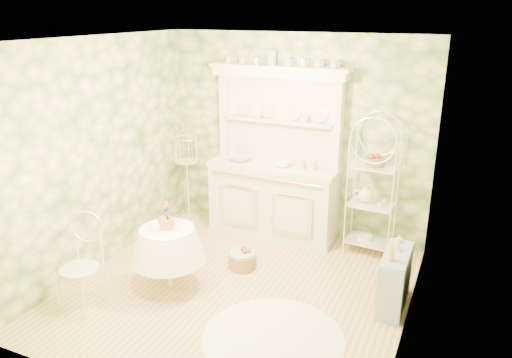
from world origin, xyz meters
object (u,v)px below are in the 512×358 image
at_px(bakers_rack, 373,186).
at_px(floor_basket, 243,260).
at_px(kitchen_dresser, 274,155).
at_px(birdcage_stand, 187,177).
at_px(side_shelf, 395,281).
at_px(round_table, 169,261).
at_px(cafe_chair, 80,273).

xyz_separation_m(bakers_rack, floor_basket, (-1.29, -1.06, -0.78)).
bearing_deg(kitchen_dresser, birdcage_stand, -177.00).
relative_size(kitchen_dresser, floor_basket, 6.88).
relative_size(side_shelf, birdcage_stand, 0.50).
bearing_deg(birdcage_stand, kitchen_dresser, 3.00).
xyz_separation_m(kitchen_dresser, birdcage_stand, (-1.31, -0.07, -0.48)).
bearing_deg(floor_basket, round_table, -128.00).
bearing_deg(cafe_chair, floor_basket, 34.20).
distance_m(birdcage_stand, floor_basket, 1.76).
distance_m(kitchen_dresser, birdcage_stand, 1.40).
bearing_deg(floor_basket, side_shelf, -2.61).
bearing_deg(round_table, floor_basket, 52.00).
distance_m(side_shelf, round_table, 2.44).
xyz_separation_m(side_shelf, round_table, (-2.36, -0.64, 0.03)).
xyz_separation_m(birdcage_stand, floor_basket, (1.35, -0.98, -0.56)).
distance_m(bakers_rack, floor_basket, 1.84).
bearing_deg(cafe_chair, kitchen_dresser, 48.94).
bearing_deg(kitchen_dresser, floor_basket, -88.02).
distance_m(kitchen_dresser, cafe_chair, 2.83).
relative_size(round_table, birdcage_stand, 0.47).
height_order(bakers_rack, side_shelf, bakers_rack).
bearing_deg(kitchen_dresser, side_shelf, -31.77).
bearing_deg(cafe_chair, side_shelf, 7.91).
relative_size(kitchen_dresser, side_shelf, 3.43).
bearing_deg(kitchen_dresser, cafe_chair, -114.53).
relative_size(round_table, cafe_chair, 0.79).
height_order(kitchen_dresser, cafe_chair, kitchen_dresser).
xyz_separation_m(kitchen_dresser, floor_basket, (0.04, -1.05, -1.04)).
height_order(bakers_rack, floor_basket, bakers_rack).
bearing_deg(round_table, kitchen_dresser, 73.49).
bearing_deg(round_table, birdcage_stand, 114.80).
height_order(bakers_rack, cafe_chair, bakers_rack).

